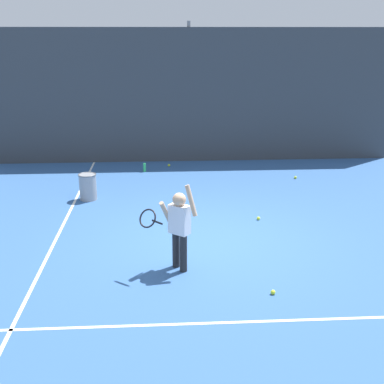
% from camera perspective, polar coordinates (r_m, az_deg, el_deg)
% --- Properties ---
extents(ground_plane, '(20.00, 20.00, 0.00)m').
position_cam_1_polar(ground_plane, '(8.64, 1.72, -5.48)').
color(ground_plane, '#335B93').
extents(court_line_baseline, '(9.00, 0.05, 0.00)m').
position_cam_1_polar(court_line_baseline, '(6.39, 3.85, -14.63)').
color(court_line_baseline, white).
rests_on(court_line_baseline, ground).
extents(court_line_sideline, '(0.05, 9.00, 0.00)m').
position_cam_1_polar(court_line_sideline, '(9.72, -14.33, -3.33)').
color(court_line_sideline, white).
rests_on(court_line_sideline, ground).
extents(back_fence_windscreen, '(11.05, 0.08, 3.52)m').
position_cam_1_polar(back_fence_windscreen, '(13.54, -0.34, 10.84)').
color(back_fence_windscreen, '#383D42').
rests_on(back_fence_windscreen, ground).
extents(fence_post_1, '(0.09, 0.09, 3.67)m').
position_cam_1_polar(fence_post_1, '(13.59, -0.36, 11.19)').
color(fence_post_1, slate).
rests_on(fence_post_1, ground).
extents(tennis_player, '(0.89, 0.51, 1.35)m').
position_cam_1_polar(tennis_player, '(7.35, -1.59, -3.69)').
color(tennis_player, '#232326').
rests_on(tennis_player, ground).
extents(ball_hopper, '(0.38, 0.38, 0.56)m').
position_cam_1_polar(ball_hopper, '(10.80, -11.78, 0.62)').
color(ball_hopper, gray).
rests_on(ball_hopper, ground).
extents(water_bottle, '(0.07, 0.07, 0.22)m').
position_cam_1_polar(water_bottle, '(12.79, -5.43, 2.80)').
color(water_bottle, green).
rests_on(water_bottle, ground).
extents(tennis_ball_0, '(0.07, 0.07, 0.07)m').
position_cam_1_polar(tennis_ball_0, '(13.27, -2.65, 3.08)').
color(tennis_ball_0, '#CCE033').
rests_on(tennis_ball_0, ground).
extents(tennis_ball_1, '(0.07, 0.07, 0.07)m').
position_cam_1_polar(tennis_ball_1, '(7.04, 9.23, -11.21)').
color(tennis_ball_1, '#CCE033').
rests_on(tennis_ball_1, ground).
extents(tennis_ball_2, '(0.07, 0.07, 0.07)m').
position_cam_1_polar(tennis_ball_2, '(12.40, 11.71, 1.64)').
color(tennis_ball_2, '#CCE033').
rests_on(tennis_ball_2, ground).
extents(tennis_ball_3, '(0.07, 0.07, 0.07)m').
position_cam_1_polar(tennis_ball_3, '(9.59, 7.59, -2.99)').
color(tennis_ball_3, '#CCE033').
rests_on(tennis_ball_3, ground).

